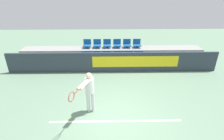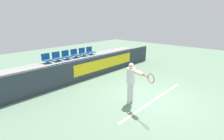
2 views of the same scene
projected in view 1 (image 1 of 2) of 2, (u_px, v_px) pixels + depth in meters
The scene contains 19 objects.
ground_plane at pixel (115, 118), 6.41m from camera, with size 30.00×30.00×0.00m, color slate.
court_baseline at pixel (116, 121), 6.25m from camera, with size 4.73×0.08×0.01m.
barrier_wall at pixel (113, 62), 9.71m from camera, with size 11.65×0.14×1.14m.
bleacher_tier_front at pixel (113, 64), 10.38m from camera, with size 11.25×1.00×0.44m.
bleacher_tier_middle at pixel (112, 55), 11.19m from camera, with size 11.25×1.00×0.88m.
stadium_chair_0 at pixel (86, 56), 10.27m from camera, with size 0.48×0.46×0.51m.
stadium_chair_1 at pixel (96, 56), 10.29m from camera, with size 0.48×0.46×0.51m.
stadium_chair_2 at pixel (107, 56), 10.30m from camera, with size 0.48×0.46×0.51m.
stadium_chair_3 at pixel (118, 56), 10.31m from camera, with size 0.48×0.46×0.51m.
stadium_chair_4 at pixel (128, 56), 10.32m from camera, with size 0.48×0.46×0.51m.
stadium_chair_5 at pixel (139, 56), 10.33m from camera, with size 0.48×0.46×0.51m.
stadium_chair_6 at pixel (87, 44), 10.99m from camera, with size 0.48×0.46×0.51m.
stadium_chair_7 at pixel (97, 44), 11.00m from camera, with size 0.48×0.46×0.51m.
stadium_chair_8 at pixel (107, 44), 11.02m from camera, with size 0.48×0.46×0.51m.
stadium_chair_9 at pixel (117, 44), 11.03m from camera, with size 0.48×0.46×0.51m.
stadium_chair_10 at pixel (127, 44), 11.04m from camera, with size 0.48×0.46×0.51m.
stadium_chair_11 at pixel (137, 44), 11.05m from camera, with size 0.48×0.46×0.51m.
tennis_player at pixel (89, 89), 6.29m from camera, with size 0.65×1.41×1.64m.
tennis_ball at pixel (70, 119), 6.31m from camera, with size 0.07×0.07×0.07m.
Camera 1 is at (-0.23, -5.04, 4.34)m, focal length 28.00 mm.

